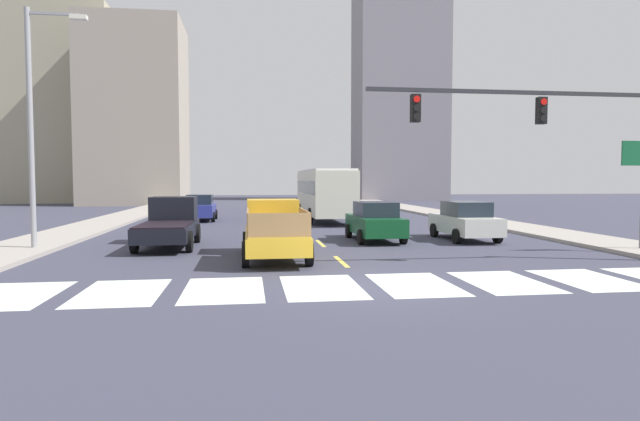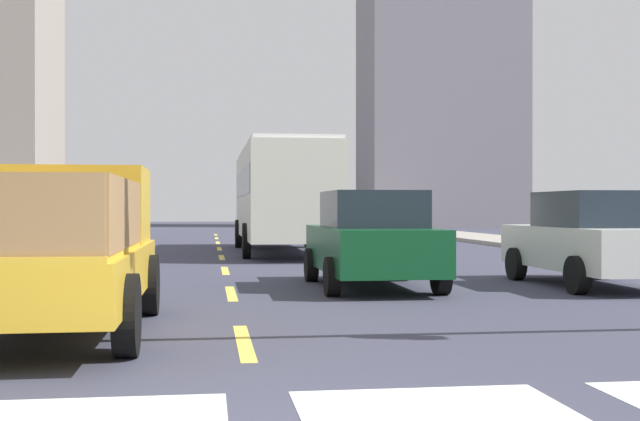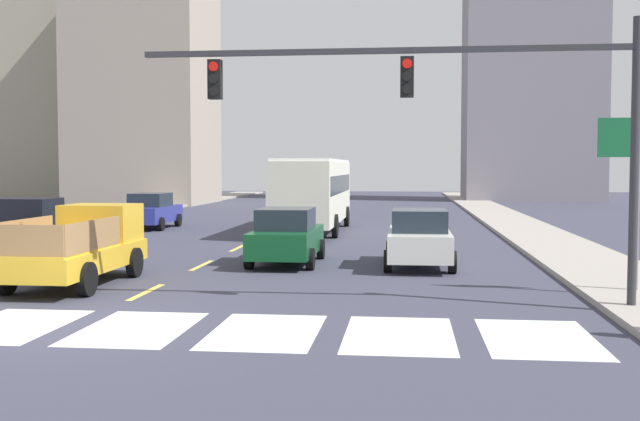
{
  "view_description": "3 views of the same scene",
  "coord_description": "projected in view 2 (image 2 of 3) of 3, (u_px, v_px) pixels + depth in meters",
  "views": [
    {
      "loc": [
        -3.02,
        -13.01,
        2.69
      ],
      "look_at": [
        0.82,
        15.2,
        1.03
      ],
      "focal_mm": 29.79,
      "sensor_mm": 36.0,
      "label": 1
    },
    {
      "loc": [
        -0.37,
        -4.77,
        1.43
      ],
      "look_at": [
        2.22,
        14.4,
        1.36
      ],
      "focal_mm": 46.37,
      "sensor_mm": 36.0,
      "label": 2
    },
    {
      "loc": [
        6.14,
        -13.54,
        2.98
      ],
      "look_at": [
        2.79,
        16.23,
        1.27
      ],
      "focal_mm": 43.12,
      "sensor_mm": 36.0,
      "label": 3
    }
  ],
  "objects": [
    {
      "name": "sidewalk_right",
      "position": [
        622.0,
        254.0,
        24.18
      ],
      "size": [
        3.02,
        110.0,
        0.15
      ],
      "primitive_type": "cube",
      "color": "#9F978E",
      "rests_on": "ground"
    },
    {
      "name": "lane_dash_0",
      "position": [
        244.0,
        342.0,
        8.75
      ],
      "size": [
        0.16,
        2.4,
        0.01
      ],
      "primitive_type": "cube",
      "color": "#E4C94E",
      "rests_on": "ground"
    },
    {
      "name": "lane_dash_1",
      "position": [
        231.0,
        293.0,
        13.7
      ],
      "size": [
        0.16,
        2.4,
        0.01
      ],
      "primitive_type": "cube",
      "color": "#E4C94E",
      "rests_on": "ground"
    },
    {
      "name": "lane_dash_2",
      "position": [
        225.0,
        271.0,
        18.66
      ],
      "size": [
        0.16,
        2.4,
        0.01
      ],
      "primitive_type": "cube",
      "color": "#E4C94E",
      "rests_on": "ground"
    },
    {
      "name": "lane_dash_3",
      "position": [
        222.0,
        257.0,
        23.61
      ],
      "size": [
        0.16,
        2.4,
        0.01
      ],
      "primitive_type": "cube",
      "color": "#E4C94E",
      "rests_on": "ground"
    },
    {
      "name": "lane_dash_4",
      "position": [
        219.0,
        249.0,
        28.57
      ],
      "size": [
        0.16,
        2.4,
        0.01
      ],
      "primitive_type": "cube",
      "color": "#E4C94E",
      "rests_on": "ground"
    },
    {
      "name": "lane_dash_5",
      "position": [
        218.0,
        243.0,
        33.52
      ],
      "size": [
        0.16,
        2.4,
        0.01
      ],
      "primitive_type": "cube",
      "color": "#E4C94E",
      "rests_on": "ground"
    },
    {
      "name": "lane_dash_6",
      "position": [
        217.0,
        238.0,
        38.48
      ],
      "size": [
        0.16,
        2.4,
        0.01
      ],
      "primitive_type": "cube",
      "color": "#E4C94E",
      "rests_on": "ground"
    },
    {
      "name": "lane_dash_7",
      "position": [
        216.0,
        235.0,
        43.43
      ],
      "size": [
        0.16,
        2.4,
        0.01
      ],
      "primitive_type": "cube",
      "color": "#E4C94E",
      "rests_on": "ground"
    },
    {
      "name": "pickup_stakebed",
      "position": [
        58.0,
        249.0,
        9.71
      ],
      "size": [
        2.18,
        5.2,
        1.96
      ],
      "rotation": [
        0.0,
        0.0,
        0.0
      ],
      "color": "gold",
      "rests_on": "ground"
    },
    {
      "name": "city_bus",
      "position": [
        282.0,
        191.0,
        26.22
      ],
      "size": [
        2.72,
        10.8,
        3.32
      ],
      "rotation": [
        0.0,
        0.0,
        0.04
      ],
      "color": "silver",
      "rests_on": "ground"
    },
    {
      "name": "sedan_near_right",
      "position": [
        371.0,
        240.0,
        14.68
      ],
      "size": [
        2.02,
        4.4,
        1.72
      ],
      "rotation": [
        0.0,
        0.0,
        0.01
      ],
      "color": "#0F4924",
      "rests_on": "ground"
    },
    {
      "name": "sedan_far",
      "position": [
        592.0,
        239.0,
        14.97
      ],
      "size": [
        2.02,
        4.4,
        1.72
      ],
      "rotation": [
        0.0,
        0.0,
        0.04
      ],
      "color": "silver",
      "rests_on": "ground"
    },
    {
      "name": "sedan_near_left",
      "position": [
        26.0,
        226.0,
        26.11
      ],
      "size": [
        2.02,
        4.4,
        1.72
      ],
      "rotation": [
        0.0,
        0.0,
        0.04
      ],
      "color": "navy",
      "rests_on": "ground"
    },
    {
      "name": "tower_tall_centre",
      "position": [
        440.0,
        31.0,
        62.42
      ],
      "size": [
        11.62,
        7.42,
        29.63
      ],
      "primitive_type": "cube",
      "color": "gray",
      "rests_on": "ground"
    }
  ]
}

